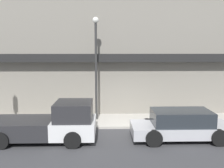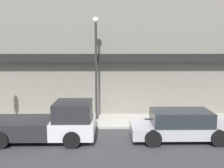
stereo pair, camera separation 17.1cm
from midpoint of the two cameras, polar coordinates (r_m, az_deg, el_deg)
name	(u,v)px [view 1 (the left image)]	position (r m, az deg, el deg)	size (l,w,h in m)	color
ground_plane	(125,129)	(13.85, 2.66, -10.21)	(80.00, 80.00, 0.00)	#38383A
sidewalk	(123,121)	(15.14, 2.28, -8.35)	(36.00, 2.75, 0.13)	#ADA89E
building	(121,38)	(17.38, 1.79, 10.44)	(19.80, 3.80, 10.14)	gray
pickup_truck	(50,124)	(12.34, -14.43, -8.77)	(5.04, 2.25, 1.86)	silver
parked_car	(181,125)	(12.57, 15.12, -9.01)	(4.77, 2.06, 1.42)	#ADADB2
fire_hydrant	(66,119)	(14.35, -10.89, -7.77)	(0.18, 0.18, 0.67)	yellow
street_lamp	(96,57)	(14.65, -4.02, 6.11)	(0.36, 0.36, 6.02)	#2D2D2D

